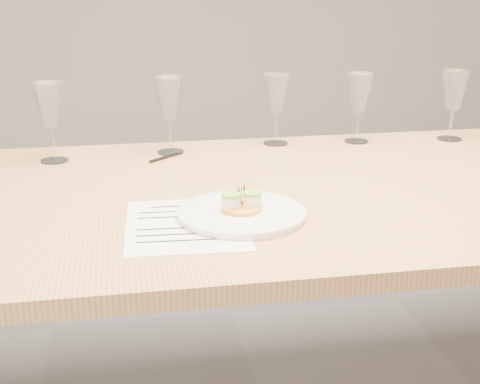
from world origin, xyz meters
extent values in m
cube|color=tan|center=(0.00, 0.00, 0.73)|extent=(2.40, 1.00, 0.04)
cylinder|color=white|center=(-0.14, -0.19, 0.76)|extent=(0.27, 0.27, 0.01)
cylinder|color=white|center=(-0.14, -0.19, 0.76)|extent=(0.27, 0.27, 0.01)
cylinder|color=#FFAD30|center=(-0.14, -0.19, 0.77)|extent=(0.09, 0.09, 0.01)
cylinder|color=#F3ECC6|center=(-0.16, -0.19, 0.79)|extent=(0.04, 0.04, 0.02)
cylinder|color=#F3ECC6|center=(-0.11, -0.19, 0.79)|extent=(0.04, 0.04, 0.02)
cylinder|color=#8BC737|center=(-0.16, -0.19, 0.80)|extent=(0.04, 0.04, 0.01)
cylinder|color=#8BC737|center=(-0.11, -0.19, 0.80)|extent=(0.04, 0.04, 0.01)
cylinder|color=#C9CA6B|center=(-0.08, -0.23, 0.76)|extent=(0.04, 0.04, 0.00)
cube|color=white|center=(-0.26, -0.21, 0.75)|extent=(0.26, 0.32, 0.00)
cube|color=black|center=(-0.27, -0.10, 0.75)|extent=(0.10, 0.01, 0.00)
cube|color=black|center=(-0.27, -0.13, 0.75)|extent=(0.16, 0.01, 0.00)
cube|color=black|center=(-0.28, -0.16, 0.75)|extent=(0.16, 0.01, 0.00)
cube|color=black|center=(-0.28, -0.23, 0.75)|extent=(0.16, 0.01, 0.00)
cube|color=black|center=(-0.28, -0.26, 0.75)|extent=(0.16, 0.01, 0.00)
cube|color=black|center=(-0.28, -0.30, 0.75)|extent=(0.16, 0.01, 0.00)
cylinder|color=black|center=(-0.26, 0.31, 0.75)|extent=(0.10, 0.09, 0.01)
cube|color=silver|center=(-0.23, 0.34, 0.76)|extent=(0.02, 0.02, 0.00)
cylinder|color=white|center=(-0.56, 0.34, 0.75)|extent=(0.08, 0.08, 0.00)
cylinder|color=white|center=(-0.56, 0.34, 0.80)|extent=(0.01, 0.01, 0.09)
cone|color=white|center=(-0.56, 0.34, 0.91)|extent=(0.09, 0.09, 0.12)
cylinder|color=white|center=(-0.24, 0.37, 0.75)|extent=(0.08, 0.08, 0.00)
cylinder|color=white|center=(-0.24, 0.37, 0.80)|extent=(0.01, 0.01, 0.09)
cone|color=white|center=(-0.24, 0.37, 0.91)|extent=(0.09, 0.09, 0.12)
cylinder|color=white|center=(0.08, 0.42, 0.75)|extent=(0.07, 0.07, 0.00)
cylinder|color=white|center=(0.08, 0.42, 0.80)|extent=(0.01, 0.01, 0.09)
cone|color=white|center=(0.08, 0.42, 0.90)|extent=(0.08, 0.08, 0.12)
cylinder|color=white|center=(0.33, 0.40, 0.75)|extent=(0.07, 0.07, 0.00)
cylinder|color=white|center=(0.33, 0.40, 0.80)|extent=(0.01, 0.01, 0.09)
cone|color=white|center=(0.33, 0.40, 0.90)|extent=(0.08, 0.08, 0.12)
cylinder|color=white|center=(0.62, 0.38, 0.75)|extent=(0.07, 0.07, 0.00)
cylinder|color=white|center=(0.62, 0.38, 0.80)|extent=(0.01, 0.01, 0.09)
cone|color=white|center=(0.62, 0.38, 0.90)|extent=(0.09, 0.09, 0.12)
camera|label=1|loc=(-0.38, -1.49, 1.24)|focal=50.00mm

